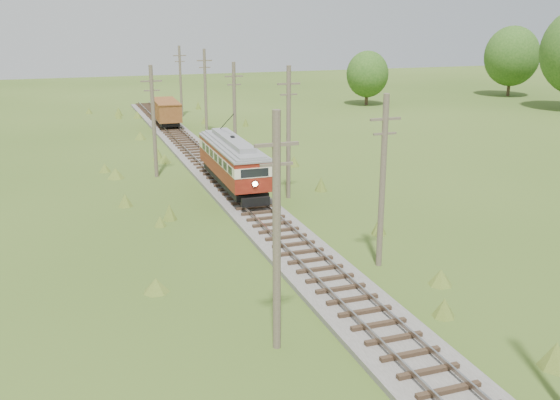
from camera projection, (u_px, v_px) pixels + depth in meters
name	position (u px, v px, depth m)	size (l,w,h in m)	color
railbed_main	(232.00, 188.00, 44.79)	(3.60, 96.00, 0.57)	#605B54
streetcar	(233.00, 159.00, 43.79)	(2.82, 11.32, 5.14)	black
gondola	(166.00, 111.00, 69.72)	(2.77, 7.73, 2.54)	black
gravel_pile	(221.00, 140.00, 60.36)	(3.67, 3.89, 1.33)	gray
utility_pole_r_2	(383.00, 180.00, 30.16)	(1.60, 0.30, 8.60)	brown
utility_pole_r_3	(289.00, 132.00, 41.84)	(1.60, 0.30, 9.00)	brown
utility_pole_r_4	(235.00, 110.00, 53.63)	(1.60, 0.30, 8.40)	brown
utility_pole_r_5	(205.00, 91.00, 65.46)	(1.60, 0.30, 8.90)	brown
utility_pole_r_6	(181.00, 81.00, 77.19)	(1.60, 0.30, 8.70)	brown
utility_pole_l_a	(277.00, 232.00, 22.29)	(1.60, 0.30, 9.00)	brown
utility_pole_l_b	(154.00, 121.00, 47.60)	(1.60, 0.30, 8.60)	brown
tree_right_5	(512.00, 56.00, 97.10)	(8.40, 8.40, 10.82)	#38281C
tree_mid_b	(367.00, 74.00, 87.56)	(5.88, 5.88, 7.57)	#38281C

